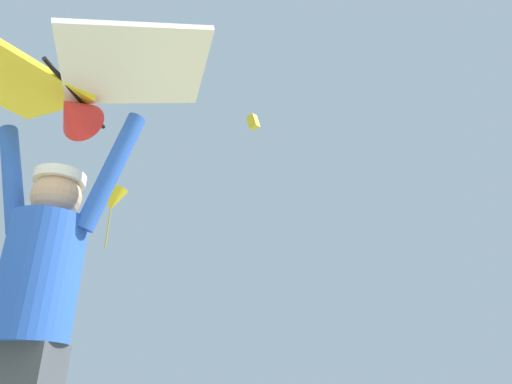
# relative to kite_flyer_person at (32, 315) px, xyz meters

# --- Properties ---
(kite_flyer_person) EXTENTS (0.81, 0.41, 1.92)m
(kite_flyer_person) POSITION_rel_kite_flyer_person_xyz_m (0.00, 0.00, 0.00)
(kite_flyer_person) COLOR #424751
(kite_flyer_person) RESTS_ON ground
(held_stunt_kite) EXTENTS (1.57, 1.00, 0.38)m
(held_stunt_kite) POSITION_rel_kite_flyer_person_xyz_m (0.02, -0.06, 1.17)
(held_stunt_kite) COLOR black
(distant_kite_yellow_mid_right) EXTENTS (1.40, 1.41, 2.21)m
(distant_kite_yellow_mid_right) POSITION_rel_kite_flyer_person_xyz_m (-8.93, 9.93, 6.07)
(distant_kite_yellow_mid_right) COLOR yellow
(distant_kite_yellow_overhead_distant) EXTENTS (0.87, 0.93, 1.20)m
(distant_kite_yellow_overhead_distant) POSITION_rel_kite_flyer_person_xyz_m (-9.48, 23.75, 18.01)
(distant_kite_yellow_overhead_distant) COLOR yellow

